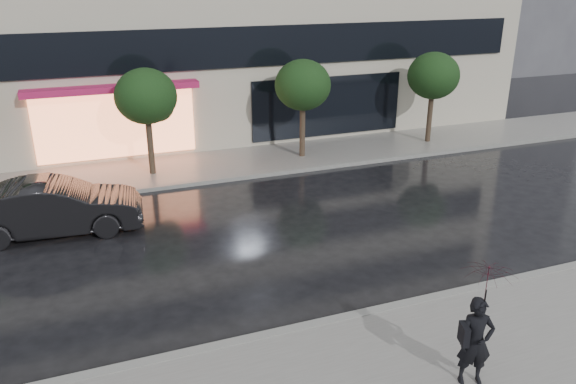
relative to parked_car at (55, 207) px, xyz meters
name	(u,v)px	position (x,y,z in m)	size (l,w,h in m)	color
ground	(344,294)	(6.29, -6.00, -0.80)	(120.00, 120.00, 0.00)	black
sidewalk_near	(423,379)	(6.29, -9.25, -0.74)	(60.00, 4.50, 0.12)	slate
sidewalk_far	(229,163)	(6.29, 4.25, -0.74)	(60.00, 3.50, 0.12)	slate
curb_near	(365,314)	(6.29, -7.00, -0.73)	(60.00, 0.25, 0.14)	gray
curb_far	(242,177)	(6.29, 2.50, -0.73)	(60.00, 0.25, 0.14)	gray
tree_mid_west	(148,98)	(3.35, 4.03, 2.12)	(2.20, 2.20, 3.99)	#33261C
tree_mid_east	(304,87)	(9.35, 4.03, 2.12)	(2.20, 2.20, 3.99)	#33261C
tree_far_east	(434,77)	(15.35, 4.03, 2.12)	(2.20, 2.20, 3.99)	#33261C
parked_car	(55,207)	(0.00, 0.00, 0.00)	(1.69, 4.84, 1.59)	black
pedestrian_with_umbrella	(482,309)	(7.06, -9.66, 0.86)	(1.17, 1.18, 2.38)	black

